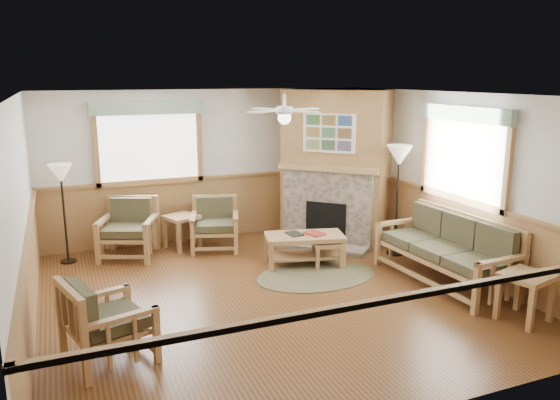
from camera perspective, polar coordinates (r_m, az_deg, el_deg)
name	(u,v)px	position (r m, az deg, el deg)	size (l,w,h in m)	color
floor	(273,295)	(7.60, -0.79, -9.88)	(6.00, 6.00, 0.01)	brown
ceiling	(272,95)	(7.01, -0.86, 10.95)	(6.00, 6.00, 0.01)	white
wall_back	(211,165)	(9.99, -7.18, 3.66)	(6.00, 0.02, 2.70)	silver
wall_front	(406,274)	(4.64, 13.07, -7.50)	(6.00, 0.02, 2.70)	silver
wall_left	(22,222)	(6.72, -25.36, -2.05)	(0.02, 6.00, 2.70)	silver
wall_right	(455,182)	(8.72, 17.84, 1.79)	(0.02, 6.00, 2.70)	silver
wainscot	(272,256)	(7.40, -0.80, -5.92)	(6.00, 6.00, 1.10)	olive
fireplace	(336,166)	(9.86, 5.89, 3.58)	(2.20, 2.20, 2.70)	olive
window_back	(147,100)	(9.60, -13.76, 10.11)	(1.90, 0.16, 1.50)	white
window_right	(468,104)	(8.41, 19.07, 9.43)	(0.16, 1.90, 1.50)	white
ceiling_fan	(284,97)	(7.40, 0.47, 10.75)	(1.24, 1.24, 0.36)	white
sofa	(444,250)	(8.20, 16.78, -5.01)	(0.88, 2.14, 0.99)	#A87E4E
armchair_back_left	(128,229)	(9.30, -15.60, -2.94)	(0.85, 0.85, 0.95)	#A87E4E
armchair_back_right	(215,224)	(9.44, -6.84, -2.54)	(0.78, 0.78, 0.88)	#A87E4E
armchair_left	(108,320)	(6.10, -17.55, -11.84)	(0.80, 0.80, 0.90)	#A87E4E
coffee_table	(305,249)	(8.68, 2.59, -5.18)	(1.22, 0.61, 0.49)	#A87E4E
end_table_chairs	(182,232)	(9.63, -10.21, -3.26)	(0.52, 0.50, 0.58)	#A87E4E
end_table_sofa	(525,297)	(7.38, 24.20, -9.24)	(0.54, 0.52, 0.60)	#A87E4E
footstool	(328,253)	(8.68, 5.00, -5.54)	(0.46, 0.46, 0.40)	#A87E4E
braided_rug	(316,276)	(8.27, 3.79, -7.90)	(1.84, 1.84, 0.01)	brown
floor_lamp_left	(64,214)	(9.26, -21.62, -1.35)	(0.37, 0.37, 1.61)	black
floor_lamp_right	(397,200)	(9.19, 12.15, -0.05)	(0.42, 0.42, 1.85)	black
book_red	(315,233)	(8.62, 3.65, -3.42)	(0.22, 0.30, 0.03)	maroon
book_dark	(294,233)	(8.61, 1.50, -3.46)	(0.20, 0.27, 0.03)	black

